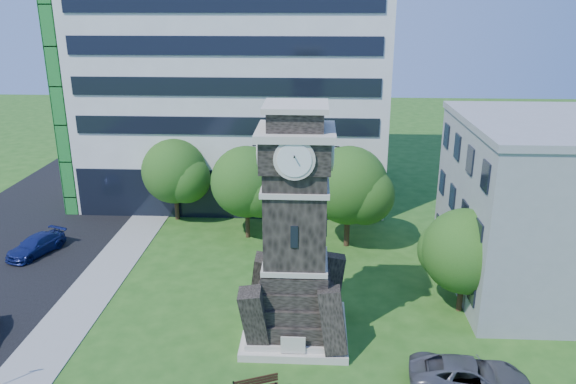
{
  "coord_description": "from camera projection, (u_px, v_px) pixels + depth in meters",
  "views": [
    {
      "loc": [
        3.95,
        -23.76,
        16.67
      ],
      "look_at": [
        2.38,
        6.94,
        6.22
      ],
      "focal_mm": 35.0,
      "sensor_mm": 36.0,
      "label": 1
    }
  ],
  "objects": [
    {
      "name": "ground",
      "position": [
        233.0,
        354.0,
        28.02
      ],
      "size": [
        160.0,
        160.0,
        0.0
      ],
      "primitive_type": "plane",
      "color": "#245418",
      "rests_on": "ground"
    },
    {
      "name": "sidewalk",
      "position": [
        86.0,
        298.0,
        33.2
      ],
      "size": [
        3.0,
        70.0,
        0.06
      ],
      "primitive_type": "cube",
      "color": "gray",
      "rests_on": "ground"
    },
    {
      "name": "clock_tower",
      "position": [
        295.0,
        242.0,
        28.07
      ],
      "size": [
        5.4,
        5.4,
        12.22
      ],
      "color": "beige",
      "rests_on": "ground"
    },
    {
      "name": "office_tall",
      "position": [
        234.0,
        32.0,
        48.03
      ],
      "size": [
        26.2,
        15.11,
        28.6
      ],
      "color": "white",
      "rests_on": "ground"
    },
    {
      "name": "car_street_north",
      "position": [
        36.0,
        245.0,
        38.92
      ],
      "size": [
        3.26,
        4.78,
        1.28
      ],
      "primitive_type": "imported",
      "rotation": [
        0.0,
        0.0,
        -0.36
      ],
      "color": "navy",
      "rests_on": "ground"
    },
    {
      "name": "car_east_lot",
      "position": [
        470.0,
        377.0,
        25.13
      ],
      "size": [
        5.58,
        3.02,
        1.49
      ],
      "primitive_type": "imported",
      "rotation": [
        0.0,
        0.0,
        1.47
      ],
      "color": "#535258",
      "rests_on": "ground"
    },
    {
      "name": "tree_nw",
      "position": [
        175.0,
        173.0,
        44.12
      ],
      "size": [
        5.61,
        5.1,
        6.59
      ],
      "rotation": [
        0.0,
        0.0,
        -0.24
      ],
      "color": "#332114",
      "rests_on": "ground"
    },
    {
      "name": "tree_nc",
      "position": [
        248.0,
        184.0,
        40.56
      ],
      "size": [
        5.71,
        5.19,
        6.94
      ],
      "rotation": [
        0.0,
        0.0,
        0.06
      ],
      "color": "#332114",
      "rests_on": "ground"
    },
    {
      "name": "tree_ne",
      "position": [
        349.0,
        188.0,
        39.05
      ],
      "size": [
        6.05,
        5.5,
        7.32
      ],
      "rotation": [
        0.0,
        0.0,
        0.12
      ],
      "color": "#332114",
      "rests_on": "ground"
    },
    {
      "name": "tree_east",
      "position": [
        466.0,
        254.0,
        30.85
      ],
      "size": [
        5.21,
        4.74,
        6.05
      ],
      "rotation": [
        0.0,
        0.0,
        0.02
      ],
      "color": "#332114",
      "rests_on": "ground"
    }
  ]
}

